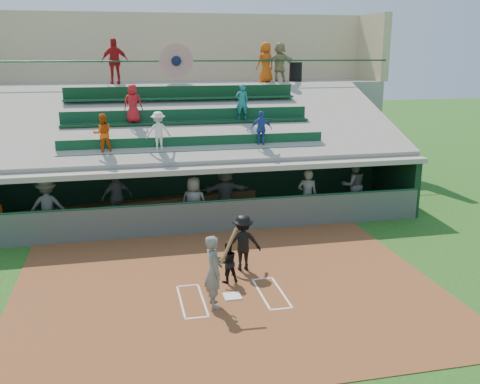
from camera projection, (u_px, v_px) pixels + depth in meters
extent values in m
plane|color=#1D4E16|center=(232.00, 297.00, 13.52)|extent=(100.00, 100.00, 0.00)
cube|color=brown|center=(228.00, 289.00, 13.99)|extent=(11.00, 9.00, 0.02)
cube|color=white|center=(232.00, 296.00, 13.51)|extent=(0.43, 0.43, 0.03)
cube|color=silver|center=(203.00, 299.00, 13.36)|extent=(0.05, 1.80, 0.01)
cube|color=white|center=(261.00, 294.00, 13.67)|extent=(0.05, 1.80, 0.01)
cube|color=silver|center=(181.00, 302.00, 13.24)|extent=(0.05, 1.80, 0.01)
cube|color=white|center=(281.00, 292.00, 13.78)|extent=(0.05, 1.80, 0.01)
cube|color=silver|center=(187.00, 286.00, 14.15)|extent=(0.60, 0.05, 0.01)
cube|color=white|center=(262.00, 279.00, 14.58)|extent=(0.60, 0.05, 0.01)
cube|color=white|center=(197.00, 318.00, 12.45)|extent=(0.60, 0.05, 0.01)
cube|color=white|center=(281.00, 309.00, 12.88)|extent=(0.60, 0.05, 0.01)
cube|color=gray|center=(195.00, 218.00, 19.88)|extent=(16.00, 3.50, 0.04)
cube|color=gray|center=(175.00, 131.00, 25.66)|extent=(20.00, 3.00, 4.60)
cube|color=#525752|center=(202.00, 218.00, 18.09)|extent=(16.00, 0.06, 1.10)
cylinder|color=#144128|center=(202.00, 202.00, 17.95)|extent=(16.00, 0.08, 0.08)
cube|color=black|center=(189.00, 179.00, 21.25)|extent=(16.00, 0.25, 2.20)
cube|color=black|center=(394.00, 179.00, 21.28)|extent=(0.25, 3.50, 2.20)
cube|color=gray|center=(194.00, 160.00, 19.32)|extent=(16.40, 3.90, 0.18)
cube|color=gray|center=(184.00, 168.00, 22.89)|extent=(16.40, 3.50, 2.30)
cube|color=#99968B|center=(179.00, 136.00, 24.15)|extent=(16.40, 0.30, 4.60)
cube|color=gray|center=(187.00, 120.00, 20.75)|extent=(16.40, 6.51, 2.37)
cube|color=#0C3822|center=(196.00, 151.00, 18.69)|extent=(9.40, 0.42, 0.08)
cube|color=#0D3C23|center=(195.00, 143.00, 18.81)|extent=(9.40, 0.06, 0.45)
cube|color=#0B3418|center=(189.00, 122.00, 20.29)|extent=(9.40, 0.42, 0.08)
cube|color=#0D3A22|center=(188.00, 115.00, 20.41)|extent=(9.40, 0.06, 0.45)
cube|color=#0D3D20|center=(182.00, 98.00, 21.89)|extent=(9.40, 0.42, 0.08)
cube|color=#0C351A|center=(182.00, 91.00, 22.01)|extent=(9.40, 0.06, 0.45)
imported|color=#DB530C|center=(103.00, 133.00, 17.94)|extent=(0.72, 0.60, 1.32)
imported|color=silver|center=(158.00, 131.00, 18.33)|extent=(0.90, 0.56, 1.35)
imported|color=#27469E|center=(261.00, 129.00, 19.11)|extent=(0.81, 0.50, 1.28)
imported|color=#B0141B|center=(133.00, 103.00, 19.76)|extent=(0.76, 0.56, 1.42)
imported|color=#197074|center=(242.00, 102.00, 20.64)|extent=(0.50, 0.34, 1.36)
cylinder|color=#144125|center=(176.00, 61.00, 23.40)|extent=(20.00, 0.07, 0.07)
cylinder|color=#B12119|center=(176.00, 61.00, 23.38)|extent=(1.50, 0.06, 1.50)
sphere|color=#0D1737|center=(176.00, 61.00, 23.35)|extent=(0.44, 0.44, 0.44)
cube|color=tan|center=(169.00, 47.00, 26.08)|extent=(20.00, 0.40, 3.20)
cube|color=tan|center=(372.00, 47.00, 26.76)|extent=(0.40, 3.00, 3.20)
imported|color=#595C57|center=(214.00, 271.00, 12.83)|extent=(0.48, 0.69, 1.80)
cylinder|color=brown|center=(229.00, 246.00, 12.59)|extent=(0.56, 0.54, 0.75)
sphere|color=olive|center=(219.00, 258.00, 12.77)|extent=(0.10, 0.10, 0.10)
imported|color=black|center=(228.00, 262.00, 14.24)|extent=(0.60, 0.50, 1.13)
imported|color=black|center=(243.00, 243.00, 15.01)|extent=(1.08, 0.67, 1.61)
cube|color=brown|center=(191.00, 201.00, 21.14)|extent=(15.77, 3.19, 0.48)
cube|color=white|center=(0.00, 228.00, 17.55)|extent=(0.98, 0.82, 0.74)
imported|color=#595B56|center=(48.00, 206.00, 17.86)|extent=(1.26, 0.74, 1.94)
imported|color=#565954|center=(117.00, 197.00, 19.05)|extent=(1.18, 0.73, 1.87)
imported|color=#545651|center=(194.00, 203.00, 18.35)|extent=(1.06, 0.89, 1.85)
imported|color=#51534E|center=(225.00, 192.00, 19.49)|extent=(1.85, 0.60, 1.99)
imported|color=#525550|center=(307.00, 195.00, 19.23)|extent=(0.81, 0.66, 1.91)
imported|color=#60635D|center=(354.00, 185.00, 20.56)|extent=(1.00, 0.79, 1.99)
cylinder|color=black|center=(296.00, 72.00, 25.65)|extent=(0.60, 0.60, 0.90)
imported|color=#AF1417|center=(115.00, 61.00, 23.30)|extent=(1.20, 0.61, 1.97)
imported|color=#C3470B|center=(266.00, 62.00, 24.50)|extent=(1.03, 0.85, 1.82)
imported|color=tan|center=(279.00, 62.00, 24.62)|extent=(1.78, 0.97, 1.83)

